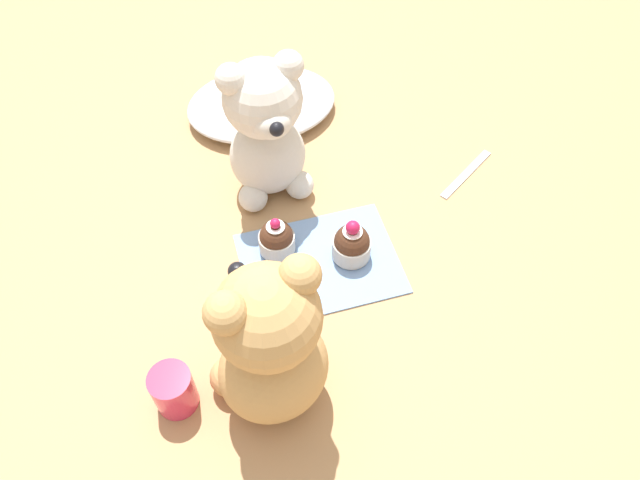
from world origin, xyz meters
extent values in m
plane|color=tan|center=(0.00, 0.00, 0.00)|extent=(4.00, 4.00, 0.00)
cube|color=#7A9ED1|center=(0.00, 0.00, 0.00)|extent=(0.22, 0.16, 0.01)
ellipsoid|color=silver|center=(-0.01, 0.33, 0.02)|extent=(0.25, 0.19, 0.04)
ellipsoid|color=silver|center=(-0.03, 0.16, 0.06)|extent=(0.12, 0.11, 0.13)
sphere|color=silver|center=(-0.03, 0.16, 0.17)|extent=(0.11, 0.11, 0.11)
ellipsoid|color=silver|center=(-0.03, 0.12, 0.16)|extent=(0.06, 0.05, 0.04)
sphere|color=black|center=(-0.03, 0.10, 0.17)|extent=(0.02, 0.02, 0.02)
sphere|color=silver|center=(-0.07, 0.16, 0.21)|extent=(0.04, 0.04, 0.04)
sphere|color=silver|center=(0.01, 0.17, 0.21)|extent=(0.04, 0.04, 0.04)
sphere|color=silver|center=(-0.07, 0.13, 0.02)|extent=(0.04, 0.04, 0.04)
sphere|color=silver|center=(0.01, 0.13, 0.02)|extent=(0.04, 0.04, 0.04)
ellipsoid|color=tan|center=(-0.10, -0.17, 0.07)|extent=(0.15, 0.14, 0.14)
sphere|color=tan|center=(-0.10, -0.17, 0.19)|extent=(0.11, 0.11, 0.11)
ellipsoid|color=tan|center=(-0.11, -0.13, 0.18)|extent=(0.06, 0.06, 0.04)
sphere|color=black|center=(-0.12, -0.11, 0.19)|extent=(0.02, 0.02, 0.02)
sphere|color=tan|center=(-0.07, -0.16, 0.23)|extent=(0.04, 0.04, 0.04)
sphere|color=tan|center=(-0.14, -0.18, 0.23)|extent=(0.04, 0.04, 0.04)
sphere|color=tan|center=(-0.07, -0.12, 0.02)|extent=(0.05, 0.05, 0.05)
sphere|color=tan|center=(-0.15, -0.14, 0.02)|extent=(0.05, 0.05, 0.05)
cylinder|color=#B2ADA3|center=(-0.05, 0.04, 0.02)|extent=(0.05, 0.05, 0.03)
sphere|color=#472819|center=(-0.05, 0.04, 0.03)|extent=(0.05, 0.05, 0.05)
cylinder|color=white|center=(-0.05, 0.04, 0.06)|extent=(0.03, 0.03, 0.00)
sphere|color=#B71947|center=(-0.05, 0.04, 0.06)|extent=(0.01, 0.01, 0.01)
cylinder|color=#B2ADA3|center=(0.05, 0.00, 0.02)|extent=(0.05, 0.05, 0.03)
sphere|color=#472819|center=(0.05, 0.00, 0.04)|extent=(0.05, 0.05, 0.05)
cylinder|color=white|center=(0.05, 0.00, 0.06)|extent=(0.03, 0.03, 0.00)
sphere|color=#B71947|center=(0.05, 0.00, 0.07)|extent=(0.02, 0.02, 0.02)
cylinder|color=#DB3356|center=(-0.22, -0.15, 0.03)|extent=(0.05, 0.05, 0.06)
cube|color=silver|center=(0.27, 0.10, 0.00)|extent=(0.11, 0.08, 0.01)
camera|label=1|loc=(-0.14, -0.48, 0.72)|focal=35.00mm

